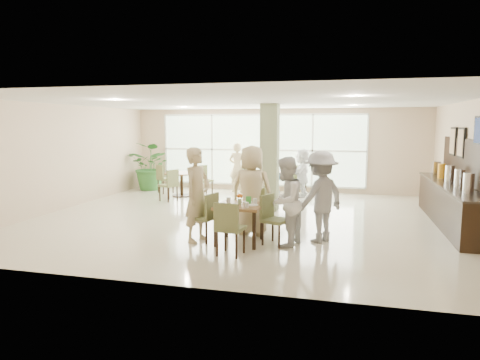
% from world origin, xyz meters
% --- Properties ---
extents(ground, '(10.00, 10.00, 0.00)m').
position_xyz_m(ground, '(0.00, 0.00, 0.00)').
color(ground, beige).
rests_on(ground, ground).
extents(room_shell, '(10.00, 10.00, 10.00)m').
position_xyz_m(room_shell, '(0.00, 0.00, 1.70)').
color(room_shell, white).
rests_on(room_shell, ground).
extents(window_bank, '(7.00, 0.04, 7.00)m').
position_xyz_m(window_bank, '(-0.50, 4.46, 1.40)').
color(window_bank, silver).
rests_on(window_bank, ground).
extents(column, '(0.45, 0.45, 2.80)m').
position_xyz_m(column, '(0.40, 1.20, 1.40)').
color(column, '#7C825A').
rests_on(column, ground).
extents(main_table, '(0.87, 0.87, 0.75)m').
position_xyz_m(main_table, '(0.43, -2.13, 0.65)').
color(main_table, brown).
rests_on(main_table, ground).
extents(round_table_left, '(1.07, 1.07, 0.75)m').
position_xyz_m(round_table_left, '(-2.71, 2.71, 0.57)').
color(round_table_left, brown).
rests_on(round_table_left, ground).
extents(round_table_right, '(1.17, 1.17, 0.75)m').
position_xyz_m(round_table_right, '(0.15, 3.46, 0.59)').
color(round_table_right, brown).
rests_on(round_table_right, ground).
extents(chairs_main_table, '(1.99, 2.08, 0.95)m').
position_xyz_m(chairs_main_table, '(0.44, -2.12, 0.47)').
color(chairs_main_table, olive).
rests_on(chairs_main_table, ground).
extents(chairs_table_left, '(2.02, 1.99, 0.95)m').
position_xyz_m(chairs_table_left, '(-2.76, 2.67, 0.47)').
color(chairs_table_left, olive).
rests_on(chairs_table_left, ground).
extents(chairs_table_right, '(2.14, 1.94, 0.95)m').
position_xyz_m(chairs_table_right, '(0.12, 3.47, 0.47)').
color(chairs_table_right, olive).
rests_on(chairs_table_right, ground).
extents(tabletop_clutter, '(0.67, 0.74, 0.21)m').
position_xyz_m(tabletop_clutter, '(0.49, -2.11, 0.81)').
color(tabletop_clutter, white).
rests_on(tabletop_clutter, main_table).
extents(buffet_counter, '(0.64, 4.70, 1.95)m').
position_xyz_m(buffet_counter, '(4.70, 0.51, 0.55)').
color(buffet_counter, black).
rests_on(buffet_counter, ground).
extents(framed_art_a, '(0.05, 0.55, 0.70)m').
position_xyz_m(framed_art_a, '(4.95, 1.00, 1.85)').
color(framed_art_a, black).
rests_on(framed_art_a, ground).
extents(framed_art_b, '(0.05, 0.55, 0.70)m').
position_xyz_m(framed_art_b, '(4.95, 1.80, 1.85)').
color(framed_art_b, black).
rests_on(framed_art_b, ground).
extents(potted_plant, '(1.80, 1.80, 1.66)m').
position_xyz_m(potted_plant, '(-4.20, 3.67, 0.83)').
color(potted_plant, '#2C6528').
rests_on(potted_plant, ground).
extents(teen_left, '(0.61, 0.77, 1.84)m').
position_xyz_m(teen_left, '(-0.40, -2.20, 0.92)').
color(teen_left, '#CCB788').
rests_on(teen_left, ground).
extents(teen_far, '(0.96, 0.61, 1.85)m').
position_xyz_m(teen_far, '(0.51, -1.44, 0.93)').
color(teen_far, '#CCB788').
rests_on(teen_far, ground).
extents(teen_right, '(0.82, 0.95, 1.68)m').
position_xyz_m(teen_right, '(1.30, -2.08, 0.84)').
color(teen_right, white).
rests_on(teen_right, ground).
extents(teen_standing, '(1.24, 1.30, 1.77)m').
position_xyz_m(teen_standing, '(1.91, -1.64, 0.88)').
color(teen_standing, '#959597').
rests_on(teen_standing, ground).
extents(adult_a, '(0.95, 0.60, 1.53)m').
position_xyz_m(adult_a, '(0.25, 2.71, 0.77)').
color(adult_a, '#4592CF').
rests_on(adult_a, ground).
extents(adult_b, '(0.72, 1.46, 1.52)m').
position_xyz_m(adult_b, '(1.02, 3.52, 0.76)').
color(adult_b, white).
rests_on(adult_b, ground).
extents(adult_standing, '(0.66, 0.48, 1.66)m').
position_xyz_m(adult_standing, '(-1.18, 3.90, 0.83)').
color(adult_standing, '#CCB788').
rests_on(adult_standing, ground).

